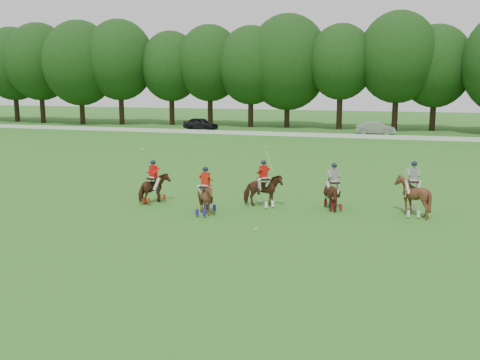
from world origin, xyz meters
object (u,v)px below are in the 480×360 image
(polo_red_a, at_px, (154,188))
(car_mid, at_px, (376,128))
(polo_red_b, at_px, (263,190))
(car_left, at_px, (201,124))
(polo_red_c, at_px, (206,198))
(polo_stripe_b, at_px, (412,195))
(polo_ball, at_px, (256,229))
(polo_stripe_a, at_px, (333,193))

(polo_red_a, bearing_deg, car_mid, 76.53)
(polo_red_a, height_order, polo_red_b, polo_red_b)
(car_left, height_order, polo_red_c, polo_red_c)
(polo_red_c, height_order, polo_stripe_b, polo_stripe_b)
(car_left, height_order, polo_stripe_b, polo_stripe_b)
(car_left, xyz_separation_m, polo_red_a, (11.91, -38.37, 0.02))
(polo_red_b, bearing_deg, polo_stripe_b, 1.88)
(car_left, bearing_deg, car_mid, -78.89)
(polo_red_a, distance_m, polo_ball, 7.04)
(polo_red_a, height_order, polo_ball, polo_red_a)
(car_mid, xyz_separation_m, polo_red_c, (-5.89, -39.85, 0.08))
(polo_red_b, distance_m, polo_red_c, 3.17)
(car_mid, height_order, polo_stripe_a, polo_stripe_a)
(car_left, distance_m, polo_red_c, 42.65)
(polo_red_b, relative_size, polo_ball, 31.35)
(car_left, height_order, polo_stripe_a, polo_stripe_a)
(polo_stripe_b, height_order, polo_ball, polo_stripe_b)
(polo_red_a, relative_size, polo_red_b, 0.96)
(polo_red_a, distance_m, polo_red_c, 3.62)
(car_left, bearing_deg, polo_stripe_b, -135.84)
(car_mid, bearing_deg, car_left, 89.44)
(polo_red_b, distance_m, polo_stripe_a, 3.36)
(polo_red_c, height_order, polo_ball, polo_red_c)
(polo_red_a, height_order, polo_stripe_a, polo_red_a)
(car_left, distance_m, polo_stripe_b, 44.48)
(polo_stripe_a, xyz_separation_m, polo_stripe_b, (3.58, -0.18, 0.13))
(polo_red_a, xyz_separation_m, polo_red_c, (3.30, -1.48, 0.02))
(polo_red_c, bearing_deg, polo_stripe_b, 15.86)
(polo_ball, bearing_deg, car_mid, 85.85)
(polo_ball, bearing_deg, polo_stripe_a, 60.35)
(polo_red_c, bearing_deg, polo_stripe_a, 26.68)
(polo_ball, bearing_deg, polo_red_a, 151.70)
(polo_red_b, height_order, polo_stripe_b, polo_red_b)
(car_left, distance_m, polo_ball, 45.44)
(car_left, height_order, polo_red_a, polo_red_a)
(car_mid, relative_size, polo_stripe_a, 1.96)
(car_left, height_order, car_mid, car_left)
(polo_stripe_a, height_order, polo_stripe_b, polo_stripe_b)
(polo_stripe_a, bearing_deg, car_mid, 89.35)
(car_left, distance_m, car_mid, 21.10)
(car_mid, bearing_deg, polo_stripe_b, -175.71)
(car_mid, bearing_deg, polo_stripe_a, 178.80)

